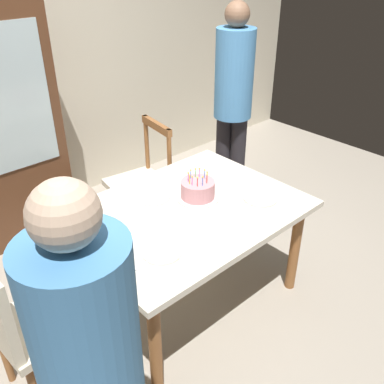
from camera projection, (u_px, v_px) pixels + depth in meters
ground at (187, 295)px, 3.06m from camera, size 6.40×6.40×0.00m
back_wall at (37, 62)px, 3.57m from camera, size 6.40×0.10×2.60m
dining_table at (186, 220)px, 2.73m from camera, size 1.42×1.07×0.73m
birthday_cake at (198, 190)px, 2.77m from camera, size 0.28×0.28×0.19m
plate_near_celebrant at (162, 252)px, 2.30m from camera, size 0.22×0.22×0.01m
plate_far_side at (153, 197)px, 2.80m from camera, size 0.22×0.22×0.01m
plate_near_guest at (260, 198)px, 2.78m from camera, size 0.22×0.22×0.01m
fork_near_celebrant at (139, 267)px, 2.20m from camera, size 0.18×0.03×0.01m
fork_far_side at (134, 207)px, 2.70m from camera, size 0.18×0.04×0.01m
fork_near_guest at (244, 208)px, 2.69m from camera, size 0.18×0.02×0.01m
chair_spindle_back at (141, 183)px, 3.52m from camera, size 0.50×0.50×0.95m
chair_upholstered at (21, 321)px, 2.15m from camera, size 0.47×0.46×0.95m
person_celebrant at (94, 381)px, 1.37m from camera, size 0.32×0.32×1.69m
person_guest at (233, 98)px, 3.63m from camera, size 0.32×0.32×1.79m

